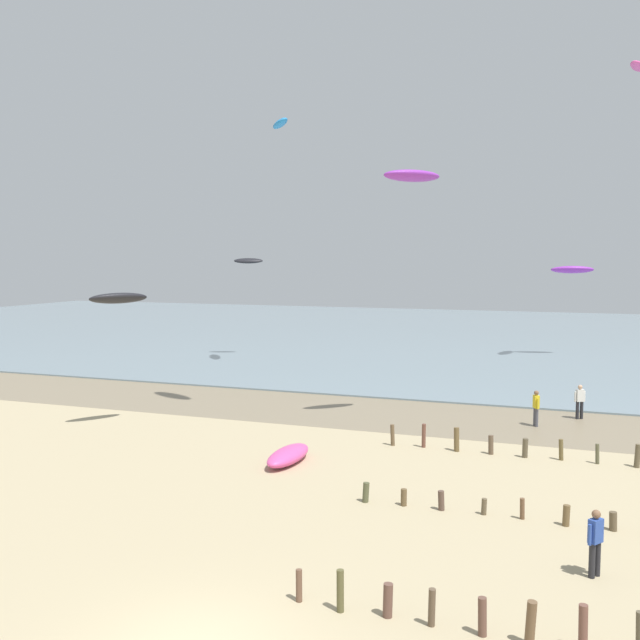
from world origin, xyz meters
name	(u,v)px	position (x,y,z in m)	size (l,w,h in m)	color
wet_sand_strip	(419,417)	(0.00, 22.44, 0.00)	(120.00, 7.55, 0.01)	#84755B
sea	(498,336)	(0.00, 61.22, 0.05)	(160.00, 70.00, 0.10)	gray
groyne_mid	(638,524)	(9.03, 9.68, 0.30)	(16.32, 0.35, 0.67)	brown
groyne_far	(616,454)	(8.81, 16.76, 0.45)	(17.84, 0.36, 1.02)	brown
person_nearest_camera	(580,401)	(7.54, 24.66, 0.92)	(0.52, 0.36, 1.71)	#232328
person_by_waterline	(595,541)	(7.77, 6.32, 0.92)	(0.39, 0.48, 1.71)	#232328
person_left_flank	(536,407)	(5.58, 22.35, 0.92)	(0.33, 0.54, 1.71)	#4C4C56
grounded_kite	(288,455)	(-3.14, 12.82, 0.30)	(3.01, 1.08, 0.60)	#E54C99
kite_aloft_0	(638,66)	(10.90, 43.65, 21.42)	(2.85, 0.91, 0.46)	#E54C99
kite_aloft_1	(118,298)	(-12.67, 15.47, 6.08)	(2.74, 0.88, 0.44)	black
kite_aloft_3	(280,123)	(-12.41, 34.09, 17.26)	(2.99, 0.96, 0.48)	#2384D1
kite_aloft_4	(248,261)	(-17.30, 39.01, 7.73)	(2.30, 0.74, 0.37)	black
kite_aloft_5	(572,270)	(6.96, 47.78, 7.03)	(3.34, 1.07, 0.53)	purple
kite_aloft_6	(412,176)	(-0.17, 20.87, 11.75)	(2.93, 0.94, 0.47)	purple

